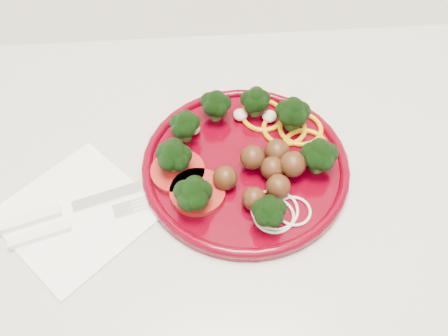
{
  "coord_description": "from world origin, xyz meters",
  "views": [
    {
      "loc": [
        -0.14,
        1.31,
        1.45
      ],
      "look_at": [
        -0.11,
        1.7,
        0.92
      ],
      "focal_mm": 40.0,
      "sensor_mm": 36.0,
      "label": 1
    }
  ],
  "objects": [
    {
      "name": "knife",
      "position": [
        -0.33,
        1.66,
        0.91
      ],
      "size": [
        0.2,
        0.08,
        0.01
      ],
      "rotation": [
        0.0,
        0.0,
        0.3
      ],
      "color": "silver",
      "rests_on": "napkin"
    },
    {
      "name": "napkin",
      "position": [
        -0.31,
        1.65,
        0.9
      ],
      "size": [
        0.24,
        0.24,
        0.0
      ],
      "primitive_type": "cube",
      "rotation": [
        0.0,
        0.0,
        0.74
      ],
      "color": "white",
      "rests_on": "counter"
    },
    {
      "name": "plate",
      "position": [
        -0.09,
        1.71,
        0.92
      ],
      "size": [
        0.28,
        0.28,
        0.06
      ],
      "rotation": [
        0.0,
        0.0,
        0.37
      ],
      "color": "#49000B",
      "rests_on": "counter"
    },
    {
      "name": "fork",
      "position": [
        -0.33,
        1.63,
        0.91
      ],
      "size": [
        0.18,
        0.07,
        0.01
      ],
      "rotation": [
        0.0,
        0.0,
        0.3
      ],
      "color": "white",
      "rests_on": "napkin"
    },
    {
      "name": "counter",
      "position": [
        0.0,
        1.7,
        0.45
      ],
      "size": [
        2.4,
        0.6,
        0.9
      ],
      "color": "beige",
      "rests_on": "ground"
    }
  ]
}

